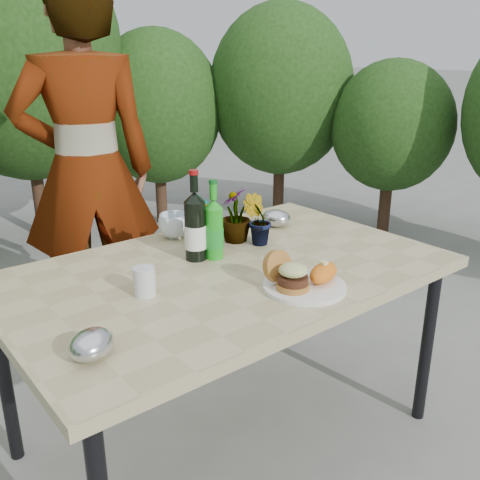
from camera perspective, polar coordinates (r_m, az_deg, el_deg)
ground at (r=2.36m, az=-1.29°, el=-20.04°), size 80.00×80.00×0.00m
patio_table at (r=1.99m, az=-1.44°, el=-4.49°), size 1.60×1.00×0.75m
shrub_hedge at (r=3.38m, az=-23.83°, el=13.05°), size 6.88×5.17×2.49m
dinner_plate at (r=1.81m, az=6.88°, el=-4.95°), size 0.28×0.28×0.01m
burger_stack at (r=1.76m, az=5.25°, el=-3.66°), size 0.11×0.16×0.11m
sweet_potato at (r=1.82m, az=8.89°, el=-3.48°), size 0.17×0.12×0.06m
grilled_veg at (r=1.87m, az=5.26°, el=-3.35°), size 0.08×0.05×0.03m
wine_bottle at (r=2.01m, az=-4.80°, el=1.35°), size 0.08×0.08×0.35m
sparkling_water at (r=2.02m, az=-2.81°, el=1.08°), size 0.07×0.07×0.31m
plastic_cup at (r=1.76m, az=-10.15°, el=-4.37°), size 0.07×0.07×0.09m
seedling_left at (r=2.16m, az=-3.55°, el=2.11°), size 0.13×0.13×0.21m
seedling_mid at (r=2.17m, az=1.85°, el=2.17°), size 0.15×0.15×0.21m
seedling_right at (r=2.20m, az=-0.49°, el=2.73°), size 0.18×0.18×0.23m
blue_bowl at (r=2.28m, az=-7.04°, el=1.54°), size 0.17×0.17×0.10m
foil_packet_left at (r=1.45m, az=-15.53°, el=-10.68°), size 0.17×0.16×0.08m
foil_packet_right at (r=2.42m, az=3.86°, el=2.34°), size 0.17×0.17×0.08m
person at (r=2.76m, az=-15.96°, el=6.95°), size 0.79×0.64×1.87m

